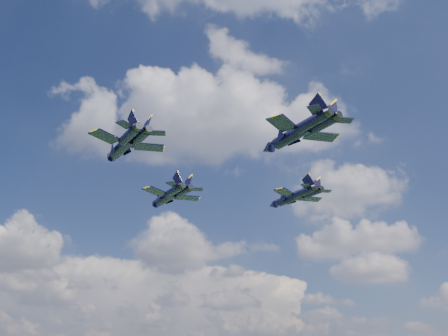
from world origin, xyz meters
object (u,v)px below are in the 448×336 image
jet_right (289,199)px  jet_left (122,147)px  jet_lead (166,198)px  jet_slot (290,136)px

jet_right → jet_left: bearing=-177.2°
jet_lead → jet_right: bearing=-46.3°
jet_lead → jet_slot: 40.78m
jet_lead → jet_slot: size_ratio=1.01×
jet_lead → jet_slot: bearing=-88.7°
jet_slot → jet_lead: bearing=90.3°
jet_lead → jet_right: jet_lead is taller
jet_right → jet_slot: 27.67m
jet_left → jet_right: (27.06, 27.12, -0.61)m
jet_lead → jet_right: 26.99m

